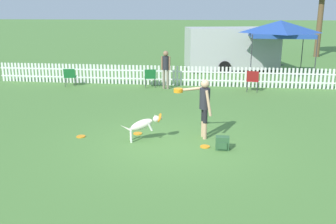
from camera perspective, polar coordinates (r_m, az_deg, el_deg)
name	(u,v)px	position (r m, az deg, el deg)	size (l,w,h in m)	color
ground_plane	(175,143)	(9.85, 1.15, -4.82)	(240.00, 240.00, 0.00)	#4C7A38
handler_person	(202,102)	(10.04, 5.28, 1.59)	(1.06, 0.45, 1.61)	tan
leaping_dog	(144,124)	(9.92, -3.74, -1.88)	(1.11, 0.49, 0.74)	beige
frisbee_near_handler	(81,136)	(10.61, -13.13, -3.65)	(0.25, 0.25, 0.02)	orange
frisbee_near_dog	(205,147)	(9.64, 5.66, -5.26)	(0.25, 0.25, 0.02)	orange
frisbee_midfield	(138,133)	(10.62, -4.64, -3.28)	(0.25, 0.25, 0.02)	orange
backpack_on_grass	(222,143)	(9.48, 8.28, -4.72)	(0.34, 0.26, 0.34)	#2D5633
picket_fence	(194,76)	(17.21, 3.99, 5.49)	(18.85, 0.04, 0.91)	white
folding_chair_blue_left	(150,76)	(16.84, -2.74, 5.44)	(0.60, 0.61, 0.84)	#333338
folding_chair_center	(70,76)	(17.68, -14.72, 5.39)	(0.61, 0.62, 0.82)	#333338
folding_chair_green_right	(253,79)	(16.31, 12.77, 4.91)	(0.57, 0.58, 0.91)	#333338
canopy_tent_main	(280,29)	(20.06, 16.74, 12.07)	(3.01, 3.01, 2.87)	#333338
spectator_standing	(166,66)	(16.44, -0.34, 7.04)	(0.41, 0.27, 1.67)	#7A705B
equipment_trailer	(231,48)	(21.96, 9.62, 9.62)	(6.01, 3.35, 2.42)	#B7B7B7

